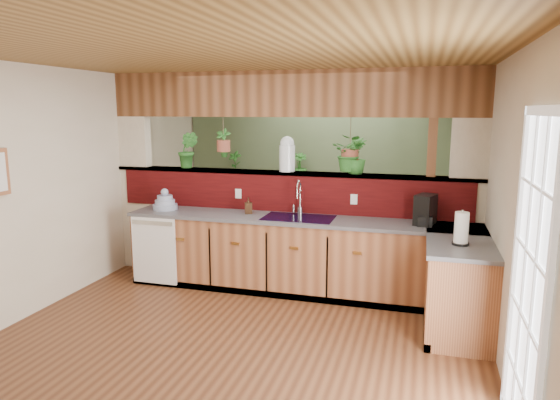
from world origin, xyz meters
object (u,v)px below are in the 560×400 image
(dish_stack, at_px, (165,203))
(shelving_console, at_px, (268,209))
(paper_towel, at_px, (461,229))
(glass_jar, at_px, (287,154))
(faucet, at_px, (299,196))
(coffee_maker, at_px, (425,211))
(soap_dispenser, at_px, (248,206))

(dish_stack, relative_size, shelving_console, 0.19)
(dish_stack, relative_size, paper_towel, 0.92)
(paper_towel, xyz_separation_m, glass_jar, (-1.97, 1.11, 0.56))
(dish_stack, height_order, paper_towel, paper_towel)
(dish_stack, bearing_deg, glass_jar, 13.79)
(faucet, bearing_deg, paper_towel, -26.73)
(faucet, height_order, coffee_maker, faucet)
(faucet, bearing_deg, soap_dispenser, -171.14)
(coffee_maker, distance_m, glass_jar, 1.77)
(faucet, relative_size, shelving_console, 0.27)
(dish_stack, xyz_separation_m, soap_dispenser, (1.09, 0.06, 0.02))
(dish_stack, bearing_deg, faucet, 5.07)
(soap_dispenser, height_order, glass_jar, glass_jar)
(faucet, relative_size, paper_towel, 1.28)
(shelving_console, bearing_deg, dish_stack, -89.44)
(soap_dispenser, distance_m, coffee_maker, 2.05)
(soap_dispenser, xyz_separation_m, glass_jar, (0.40, 0.31, 0.61))
(faucet, height_order, paper_towel, faucet)
(faucet, xyz_separation_m, soap_dispenser, (-0.60, -0.09, -0.13))
(paper_towel, bearing_deg, coffee_maker, 112.65)
(shelving_console, bearing_deg, paper_towel, -30.32)
(coffee_maker, bearing_deg, paper_towel, -48.71)
(faucet, relative_size, soap_dispenser, 2.15)
(dish_stack, bearing_deg, soap_dispenser, 2.96)
(paper_towel, bearing_deg, faucet, 153.27)
(coffee_maker, bearing_deg, dish_stack, -160.78)
(soap_dispenser, xyz_separation_m, shelving_console, (-0.44, 2.21, -0.50))
(faucet, bearing_deg, coffee_maker, -4.71)
(faucet, bearing_deg, dish_stack, -174.93)
(paper_towel, relative_size, shelving_console, 0.21)
(coffee_maker, height_order, paper_towel, same)
(paper_towel, distance_m, glass_jar, 2.33)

